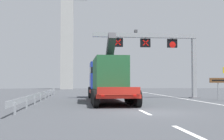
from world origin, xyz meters
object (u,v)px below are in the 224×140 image
object	(u,v)px
heavy_haul_truck_red	(106,78)
tourist_info_sign_brown	(218,83)
bridge_pylon_distant	(67,12)
overhead_lane_gantry	(160,46)

from	to	relation	value
heavy_haul_truck_red	tourist_info_sign_brown	xyz separation A→B (m)	(10.46, -0.12, -0.44)
heavy_haul_truck_red	bridge_pylon_distant	world-z (taller)	bridge_pylon_distant
tourist_info_sign_brown	bridge_pylon_distant	xyz separation A→B (m)	(-15.58, 39.46, 15.96)
tourist_info_sign_brown	bridge_pylon_distant	world-z (taller)	bridge_pylon_distant
tourist_info_sign_brown	overhead_lane_gantry	bearing A→B (deg)	152.90
overhead_lane_gantry	bridge_pylon_distant	distance (m)	40.41
heavy_haul_truck_red	tourist_info_sign_brown	world-z (taller)	heavy_haul_truck_red
tourist_info_sign_brown	bridge_pylon_distant	size ratio (longest dim) A/B	0.06
overhead_lane_gantry	heavy_haul_truck_red	xyz separation A→B (m)	(-5.60, -2.37, -3.23)
heavy_haul_truck_red	tourist_info_sign_brown	bearing A→B (deg)	-0.67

